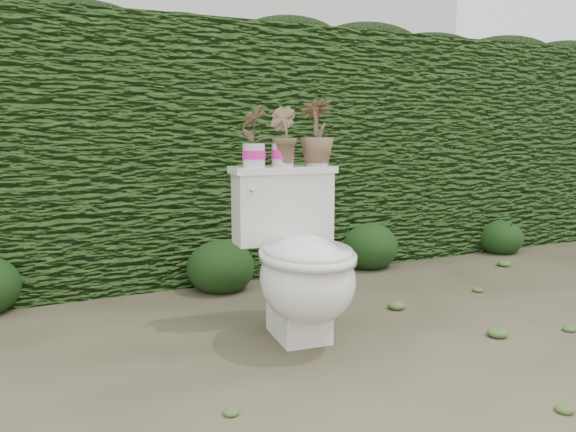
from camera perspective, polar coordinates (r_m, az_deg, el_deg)
name	(u,v)px	position (r m, az deg, el deg)	size (l,w,h in m)	color
ground	(286,348)	(2.54, -0.19, -13.25)	(60.00, 60.00, 0.00)	#6A6449
hedge	(186,152)	(3.86, -10.32, 6.40)	(8.00, 1.00, 1.60)	#355B1E
house_wall	(143,53)	(8.35, -14.50, 15.72)	(8.00, 3.50, 4.00)	silver
toilet	(300,263)	(2.54, 1.26, -4.79)	(0.52, 0.72, 0.78)	silver
potted_plant_left	(254,138)	(2.65, -3.50, 7.93)	(0.14, 0.10, 0.27)	#1F642A
potted_plant_center	(283,138)	(2.69, -0.54, 7.93)	(0.15, 0.12, 0.27)	#1F642A
potted_plant_right	(317,134)	(2.76, 2.98, 8.29)	(0.17, 0.17, 0.30)	#1F642A
liriope_clump_2	(221,263)	(3.39, -6.86, -4.72)	(0.41, 0.41, 0.33)	#1E3D15
liriope_clump_3	(367,242)	(3.96, 8.05, -2.66)	(0.43, 0.43, 0.34)	#1E3D15
liriope_clump_4	(500,234)	(4.69, 20.76, -1.74)	(0.35, 0.35, 0.28)	#1E3D15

